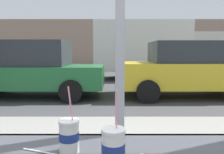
{
  "coord_description": "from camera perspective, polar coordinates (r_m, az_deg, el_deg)",
  "views": [
    {
      "loc": [
        -0.04,
        -1.12,
        1.38
      ],
      "look_at": [
        -0.04,
        2.85,
        0.93
      ],
      "focal_mm": 35.06,
      "sensor_mm": 36.0,
      "label": 1
    }
  ],
  "objects": [
    {
      "name": "parked_car_green",
      "position": [
        7.24,
        -20.4,
        2.01
      ],
      "size": [
        4.49,
        2.02,
        1.72
      ],
      "color": "#236B38",
      "rests_on": "ground"
    },
    {
      "name": "soda_cup_right",
      "position": [
        0.9,
        0.36,
        -17.82
      ],
      "size": [
        0.1,
        0.1,
        0.31
      ],
      "color": "white",
      "rests_on": "window_counter"
    },
    {
      "name": "loose_straw",
      "position": [
        1.09,
        -18.09,
        -18.06
      ],
      "size": [
        0.18,
        0.07,
        0.01
      ],
      "primitive_type": "cylinder",
      "rotation": [
        0.0,
        1.57,
        -0.34
      ],
      "color": "white",
      "rests_on": "window_counter"
    },
    {
      "name": "building_facade_far",
      "position": [
        20.04,
        0.13,
        8.61
      ],
      "size": [
        28.0,
        1.2,
        4.24
      ],
      "primitive_type": "cube",
      "color": "gray",
      "rests_on": "ground"
    },
    {
      "name": "box_truck",
      "position": [
        11.6,
        11.08,
        7.37
      ],
      "size": [
        6.46,
        2.44,
        2.9
      ],
      "color": "silver",
      "rests_on": "ground"
    },
    {
      "name": "soda_cup_left",
      "position": [
        1.03,
        -11.11,
        -14.74
      ],
      "size": [
        0.09,
        0.09,
        0.3
      ],
      "color": "white",
      "rests_on": "window_counter"
    },
    {
      "name": "ground_plane",
      "position": [
        9.23,
        0.27,
        -2.12
      ],
      "size": [
        60.0,
        60.0,
        0.0
      ],
      "primitive_type": "plane",
      "color": "#424244"
    },
    {
      "name": "parked_car_yellow",
      "position": [
        7.18,
        19.02,
        2.02
      ],
      "size": [
        4.35,
        2.02,
        1.7
      ],
      "color": "gold",
      "rests_on": "ground"
    },
    {
      "name": "sidewalk_strip",
      "position": [
        3.02,
        0.87,
        -19.26
      ],
      "size": [
        16.0,
        2.8,
        0.14
      ],
      "primitive_type": "cube",
      "color": "gray",
      "rests_on": "ground"
    }
  ]
}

